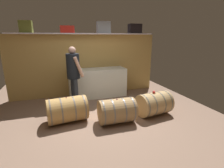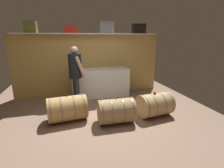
# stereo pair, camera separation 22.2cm
# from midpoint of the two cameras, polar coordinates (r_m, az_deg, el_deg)

# --- Properties ---
(ground_plane) EXTENTS (6.00, 7.48, 0.02)m
(ground_plane) POSITION_cam_midpoint_polar(r_m,az_deg,el_deg) (4.52, -3.04, -9.48)
(ground_plane) COLOR #866956
(back_wall_panel) EXTENTS (4.80, 0.10, 1.97)m
(back_wall_panel) POSITION_cam_midpoint_polar(r_m,az_deg,el_deg) (5.75, -6.47, 6.32)
(back_wall_panel) COLOR tan
(back_wall_panel) RESTS_ON ground
(high_shelf_board) EXTENTS (4.42, 0.40, 0.03)m
(high_shelf_board) POSITION_cam_midpoint_polar(r_m,az_deg,el_deg) (5.53, -6.56, 16.40)
(high_shelf_board) COLOR silver
(high_shelf_board) RESTS_ON back_wall_panel
(toolcase_olive) EXTENTS (0.34, 0.24, 0.33)m
(toolcase_olive) POSITION_cam_midpoint_polar(r_m,az_deg,el_deg) (5.54, -24.56, 17.02)
(toolcase_olive) COLOR olive
(toolcase_olive) RESTS_ON high_shelf_board
(toolcase_red) EXTENTS (0.40, 0.31, 0.21)m
(toolcase_red) POSITION_cam_midpoint_polar(r_m,az_deg,el_deg) (5.48, -12.53, 17.41)
(toolcase_red) COLOR red
(toolcase_red) RESTS_ON high_shelf_board
(toolcase_grey) EXTENTS (0.43, 0.25, 0.35)m
(toolcase_grey) POSITION_cam_midpoint_polar(r_m,az_deg,el_deg) (5.65, -0.53, 18.44)
(toolcase_grey) COLOR gray
(toolcase_grey) RESTS_ON high_shelf_board
(toolcase_black) EXTENTS (0.42, 0.30, 0.31)m
(toolcase_black) POSITION_cam_midpoint_polar(r_m,az_deg,el_deg) (6.00, 10.03, 17.82)
(toolcase_black) COLOR black
(toolcase_black) RESTS_ON high_shelf_board
(work_cabinet) EXTENTS (1.82, 0.60, 0.91)m
(work_cabinet) POSITION_cam_midpoint_polar(r_m,az_deg,el_deg) (5.56, -2.79, 0.50)
(work_cabinet) COLOR white
(work_cabinet) RESTS_ON ground
(wine_bottle_clear) EXTENTS (0.08, 0.08, 0.34)m
(wine_bottle_clear) POSITION_cam_midpoint_polar(r_m,az_deg,el_deg) (5.37, -11.38, 6.34)
(wine_bottle_clear) COLOR #AFC8B7
(wine_bottle_clear) RESTS_ON work_cabinet
(wine_glass) EXTENTS (0.08, 0.08, 0.15)m
(wine_glass) POSITION_cam_midpoint_polar(r_m,az_deg,el_deg) (5.56, -9.30, 6.25)
(wine_glass) COLOR white
(wine_glass) RESTS_ON work_cabinet
(wine_barrel_near) EXTENTS (0.88, 0.67, 0.58)m
(wine_barrel_near) POSITION_cam_midpoint_polar(r_m,az_deg,el_deg) (4.37, 15.61, -6.70)
(wine_barrel_near) COLOR tan
(wine_barrel_near) RESTS_ON ground
(wine_barrel_far) EXTENTS (0.82, 0.58, 0.57)m
(wine_barrel_far) POSITION_cam_midpoint_polar(r_m,az_deg,el_deg) (3.89, 3.07, -9.04)
(wine_barrel_far) COLOR #A78352
(wine_barrel_far) RESTS_ON ground
(wine_barrel_flank) EXTENTS (0.93, 0.67, 0.59)m
(wine_barrel_flank) POSITION_cam_midpoint_polar(r_m,az_deg,el_deg) (4.09, -13.24, -8.03)
(wine_barrel_flank) COLOR tan
(wine_barrel_flank) RESTS_ON ground
(tasting_cup) EXTENTS (0.07, 0.07, 0.05)m
(tasting_cup) POSITION_cam_midpoint_polar(r_m,az_deg,el_deg) (4.26, 15.56, -2.88)
(tasting_cup) COLOR red
(tasting_cup) RESTS_ON wine_barrel_near
(winemaker_pouring) EXTENTS (0.44, 0.52, 1.65)m
(winemaker_pouring) POSITION_cam_midpoint_polar(r_m,az_deg,el_deg) (4.74, -10.81, 4.54)
(winemaker_pouring) COLOR #282F3C
(winemaker_pouring) RESTS_ON ground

